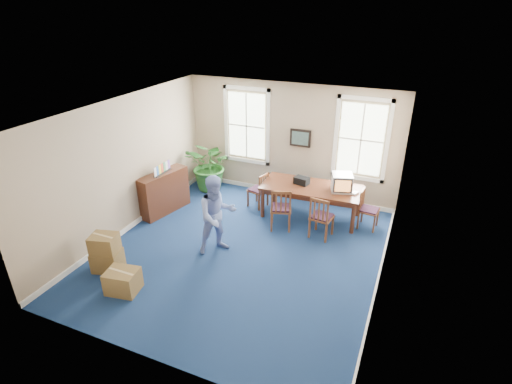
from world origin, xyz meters
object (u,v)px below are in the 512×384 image
at_px(conference_table, 311,201).
at_px(crt_tv, 342,182).
at_px(chair_near_left, 281,208).
at_px(credenza, 164,192).
at_px(man, 217,215).
at_px(potted_plant, 211,165).
at_px(cardboard_boxes, 118,251).

relative_size(conference_table, crt_tv, 4.75).
bearing_deg(crt_tv, chair_near_left, -161.28).
relative_size(crt_tv, credenza, 0.37).
xyz_separation_m(conference_table, man, (-1.47, -2.33, 0.48)).
bearing_deg(credenza, man, -13.74).
bearing_deg(conference_table, potted_plant, 169.49).
bearing_deg(cardboard_boxes, credenza, 103.16).
distance_m(man, cardboard_boxes, 2.18).
xyz_separation_m(chair_near_left, cardboard_boxes, (-2.53, -2.91, -0.12)).
xyz_separation_m(potted_plant, cardboard_boxes, (0.11, -4.22, -0.33)).
distance_m(man, credenza, 2.45).
height_order(crt_tv, cardboard_boxes, crt_tv).
height_order(conference_table, potted_plant, potted_plant).
height_order(potted_plant, cardboard_boxes, potted_plant).
height_order(chair_near_left, man, man).
relative_size(conference_table, cardboard_boxes, 1.65).
height_order(man, credenza, man).
xyz_separation_m(credenza, cardboard_boxes, (0.59, -2.52, -0.13)).
bearing_deg(cardboard_boxes, man, 42.18).
distance_m(conference_table, credenza, 3.84).
distance_m(credenza, potted_plant, 1.78).
height_order(conference_table, chair_near_left, chair_near_left).
relative_size(conference_table, credenza, 1.75).
bearing_deg(potted_plant, cardboard_boxes, -88.49).
relative_size(credenza, cardboard_boxes, 0.94).
bearing_deg(credenza, crt_tv, 29.54).
bearing_deg(credenza, chair_near_left, 20.11).
distance_m(credenza, cardboard_boxes, 2.59).
distance_m(conference_table, cardboard_boxes, 4.84).
relative_size(crt_tv, chair_near_left, 0.48).
relative_size(conference_table, chair_near_left, 2.26).
bearing_deg(crt_tv, cardboard_boxes, -152.03).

